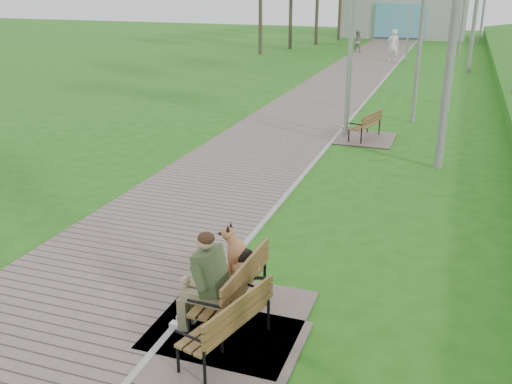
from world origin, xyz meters
TOP-DOWN VIEW (x-y plane):
  - walkway at (-1.75, 21.50)m, footprint 3.50×67.00m
  - kerb at (0.00, 21.50)m, footprint 0.10×67.00m
  - building_north at (-1.50, 50.97)m, footprint 10.00×5.20m
  - bench_main at (0.59, 6.51)m, footprint 2.00×2.23m
  - bench_second at (0.89, 5.84)m, footprint 1.79×1.99m
  - bench_third at (0.85, 17.08)m, footprint 1.70×1.89m
  - lamp_post_second at (0.26, 17.16)m, footprint 0.23×0.23m
  - lamp_post_third at (0.31, 35.57)m, footprint 0.19×0.19m
  - lamp_post_far at (0.29, 45.16)m, footprint 0.21×0.21m
  - pedestrian_near at (-0.44, 35.07)m, footprint 0.75×0.57m
  - pedestrian_far at (-3.20, 38.81)m, footprint 0.73×0.58m

SIDE VIEW (x-z plane):
  - walkway at x=-1.75m, z-range 0.00..0.04m
  - kerb at x=0.00m, z-range 0.00..0.05m
  - bench_third at x=0.85m, z-range -0.33..0.71m
  - bench_second at x=0.89m, z-range -0.35..0.75m
  - bench_main at x=0.59m, z-range -0.38..1.37m
  - pedestrian_far at x=-3.20m, z-range 0.00..1.45m
  - pedestrian_near at x=-0.44m, z-range 0.00..1.86m
  - building_north at x=-1.50m, z-range -0.01..3.99m
  - lamp_post_third at x=0.31m, z-range -0.16..4.67m
  - lamp_post_far at x=0.29m, z-range -0.18..5.31m
  - lamp_post_second at x=0.26m, z-range -0.19..5.74m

